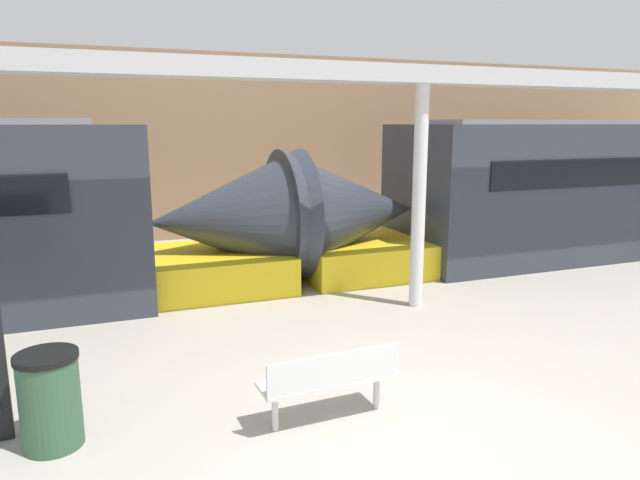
{
  "coord_description": "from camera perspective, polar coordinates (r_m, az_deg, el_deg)",
  "views": [
    {
      "loc": [
        -2.68,
        -4.27,
        3.11
      ],
      "look_at": [
        0.32,
        3.55,
        1.4
      ],
      "focal_mm": 32.0,
      "sensor_mm": 36.0,
      "label": 1
    }
  ],
  "objects": [
    {
      "name": "ground_plane",
      "position": [
        5.93,
        10.1,
        -20.31
      ],
      "size": [
        60.0,
        60.0,
        0.0
      ],
      "primitive_type": "plane",
      "color": "#A8A093"
    },
    {
      "name": "station_wall",
      "position": [
        16.03,
        -11.49,
        9.13
      ],
      "size": [
        56.0,
        0.2,
        5.0
      ],
      "primitive_type": "cube",
      "color": "#937051",
      "rests_on": "ground_plane"
    },
    {
      "name": "train_left",
      "position": [
        15.36,
        24.32,
        4.48
      ],
      "size": [
        15.05,
        2.93,
        3.2
      ],
      "color": "#2D333D",
      "rests_on": "ground_plane"
    },
    {
      "name": "bench_near",
      "position": [
        6.14,
        1.07,
        -13.58
      ],
      "size": [
        1.5,
        0.5,
        0.82
      ],
      "rotation": [
        0.0,
        0.0,
        0.04
      ],
      "color": "silver",
      "rests_on": "ground_plane"
    },
    {
      "name": "trash_bin",
      "position": [
        6.31,
        -25.38,
        -14.24
      ],
      "size": [
        0.59,
        0.59,
        0.96
      ],
      "color": "#2D5138",
      "rests_on": "ground_plane"
    },
    {
      "name": "support_column_near",
      "position": [
        9.75,
        9.86,
        4.06
      ],
      "size": [
        0.23,
        0.23,
        3.74
      ],
      "primitive_type": "cylinder",
      "color": "silver",
      "rests_on": "ground_plane"
    },
    {
      "name": "canopy_beam",
      "position": [
        9.7,
        10.29,
        15.92
      ],
      "size": [
        28.0,
        0.6,
        0.28
      ],
      "primitive_type": "cube",
      "color": "#B7B7BC",
      "rests_on": "support_column_near"
    }
  ]
}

